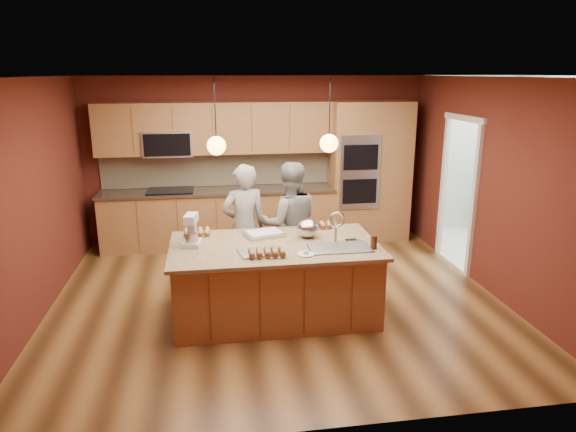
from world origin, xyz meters
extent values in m
plane|color=#462B15|center=(0.00, 0.00, 0.00)|extent=(5.50, 5.50, 0.00)
plane|color=silver|center=(0.00, 0.00, 2.70)|extent=(5.50, 5.50, 0.00)
plane|color=#511D15|center=(0.00, 2.50, 1.35)|extent=(5.50, 0.00, 5.50)
plane|color=#511D15|center=(0.00, -2.50, 1.35)|extent=(5.50, 0.00, 5.50)
plane|color=#511D15|center=(-2.75, 0.00, 1.35)|extent=(0.00, 5.00, 5.00)
plane|color=#511D15|center=(2.75, 0.00, 1.35)|extent=(0.00, 5.00, 5.00)
cube|color=#905B33|center=(-0.65, 2.20, 0.45)|extent=(3.70, 0.60, 0.90)
cube|color=black|center=(-0.65, 2.19, 0.92)|extent=(3.74, 0.64, 0.04)
cube|color=beige|center=(-0.65, 2.48, 1.22)|extent=(3.70, 0.03, 0.56)
cube|color=#905B33|center=(-0.65, 2.32, 1.90)|extent=(3.70, 0.36, 0.80)
cube|color=black|center=(-1.40, 2.18, 0.94)|extent=(0.72, 0.52, 0.03)
cube|color=#A8ABAF|center=(-1.40, 2.30, 1.68)|extent=(0.76, 0.40, 0.40)
cube|color=#905B33|center=(1.60, 2.20, 1.15)|extent=(0.80, 0.60, 2.30)
cube|color=#A8ABAF|center=(1.60, 1.90, 1.20)|extent=(0.66, 0.04, 1.20)
cube|color=#905B33|center=(2.25, 2.20, 1.15)|extent=(0.50, 0.60, 2.30)
plane|color=silver|center=(3.65, 1.20, 0.00)|extent=(2.60, 2.60, 0.00)
plane|color=beige|center=(4.55, 1.20, 1.35)|extent=(0.00, 2.70, 2.70)
cube|color=silver|center=(4.35, 1.20, 1.95)|extent=(0.35, 2.40, 0.75)
cylinder|color=black|center=(-0.69, -0.43, 2.35)|extent=(0.01, 0.01, 0.70)
sphere|color=#F9AE4D|center=(-0.69, -0.43, 2.00)|extent=(0.20, 0.20, 0.20)
cylinder|color=black|center=(0.53, -0.43, 2.35)|extent=(0.01, 0.01, 0.70)
sphere|color=#F9AE4D|center=(0.53, -0.43, 2.00)|extent=(0.20, 0.20, 0.20)
cube|color=#905B33|center=(-0.08, -0.43, 0.41)|extent=(2.25, 1.22, 0.83)
cube|color=#D0BC86|center=(-0.08, -0.43, 0.85)|extent=(2.35, 1.32, 0.04)
cube|color=#A8ABAF|center=(0.62, -0.66, 0.79)|extent=(0.68, 0.39, 0.18)
imported|color=black|center=(-0.36, 0.48, 0.82)|extent=(0.67, 0.51, 1.64)
imported|color=gray|center=(0.24, 0.48, 0.82)|extent=(0.81, 0.63, 1.65)
cube|color=silver|center=(-1.00, -0.33, 0.90)|extent=(0.23, 0.28, 0.06)
cube|color=silver|center=(-1.00, -0.23, 1.05)|extent=(0.11, 0.09, 0.25)
cube|color=silver|center=(-1.00, -0.31, 1.18)|extent=(0.17, 0.26, 0.09)
cylinder|color=silver|center=(-1.00, -0.37, 0.96)|extent=(0.14, 0.14, 0.13)
cube|color=silver|center=(-0.16, -0.08, 0.88)|extent=(0.52, 0.44, 0.03)
cube|color=silver|center=(-0.16, -0.08, 0.90)|extent=(0.45, 0.37, 0.02)
cube|color=#A8ABAF|center=(-0.28, -0.68, 0.88)|extent=(0.49, 0.39, 0.02)
ellipsoid|color=silver|center=(0.35, -0.22, 0.97)|extent=(0.27, 0.27, 0.23)
cylinder|color=silver|center=(0.21, -0.83, 0.87)|extent=(0.19, 0.19, 0.01)
cylinder|color=#3C1C0D|center=(0.99, -0.74, 0.94)|extent=(0.08, 0.08, 0.15)
cube|color=black|center=(0.82, -0.42, 0.87)|extent=(0.13, 0.08, 0.01)
cube|color=silver|center=(4.20, 0.94, 0.55)|extent=(0.83, 0.84, 1.10)
cube|color=silver|center=(4.18, 1.63, 0.54)|extent=(0.75, 0.77, 1.08)
camera|label=1|loc=(-0.78, -5.90, 2.75)|focal=32.00mm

